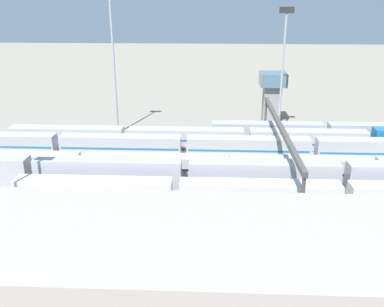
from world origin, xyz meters
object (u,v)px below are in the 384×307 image
at_px(light_mast_0, 113,45).
at_px(signal_gantry, 280,131).
at_px(train_on_track_2, 248,147).
at_px(control_tower, 272,93).
at_px(train_on_track_5, 263,177).
at_px(train_on_track_0, 325,132).
at_px(train_on_track_6, 329,196).
at_px(light_mast_2, 283,57).
at_px(train_on_track_1, 236,138).
at_px(train_on_track_4, 226,167).
at_px(maintenance_shed, 316,299).

relative_size(light_mast_0, signal_gantry, 0.77).
distance_m(train_on_track_2, control_tower, 25.23).
bearing_deg(train_on_track_5, train_on_track_0, -122.11).
xyz_separation_m(train_on_track_6, train_on_track_5, (8.87, -5.00, 0.54)).
relative_size(train_on_track_2, light_mast_2, 4.48).
xyz_separation_m(train_on_track_1, control_tower, (-9.35, -18.63, 4.98)).
relative_size(train_on_track_2, control_tower, 10.02).
distance_m(train_on_track_4, train_on_track_0, 29.23).
bearing_deg(light_mast_2, train_on_track_1, 38.49).
height_order(light_mast_2, control_tower, light_mast_2).
relative_size(train_on_track_1, train_on_track_6, 1.00).
relative_size(train_on_track_0, signal_gantry, 1.18).
distance_m(train_on_track_4, control_tower, 35.98).
relative_size(train_on_track_6, train_on_track_5, 0.76).
xyz_separation_m(signal_gantry, maintenance_shed, (2.87, 39.50, -1.69)).
bearing_deg(train_on_track_6, control_tower, -86.37).
height_order(train_on_track_1, signal_gantry, signal_gantry).
height_order(train_on_track_1, train_on_track_6, same).
bearing_deg(maintenance_shed, train_on_track_0, -104.93).
distance_m(train_on_track_0, maintenance_shed, 59.13).
xyz_separation_m(train_on_track_4, light_mast_0, (23.23, -23.74, 17.17)).
height_order(train_on_track_2, maintenance_shed, maintenance_shed).
relative_size(train_on_track_6, train_on_track_4, 0.95).
relative_size(train_on_track_4, maintenance_shed, 1.68).
relative_size(train_on_track_1, train_on_track_0, 1.92).
bearing_deg(train_on_track_5, light_mast_2, -102.82).
distance_m(train_on_track_1, signal_gantry, 15.23).
bearing_deg(train_on_track_4, control_tower, -109.23).
bearing_deg(signal_gantry, maintenance_shed, 85.84).
distance_m(light_mast_2, control_tower, 14.93).
relative_size(train_on_track_0, light_mast_0, 1.54).
relative_size(train_on_track_2, train_on_track_1, 1.32).
bearing_deg(signal_gantry, train_on_track_6, 113.79).
distance_m(train_on_track_2, maintenance_shed, 47.20).
bearing_deg(control_tower, maintenance_shed, 85.46).
bearing_deg(train_on_track_6, maintenance_shed, 72.75).
distance_m(train_on_track_1, control_tower, 21.43).
bearing_deg(maintenance_shed, train_on_track_2, -88.01).
xyz_separation_m(train_on_track_6, train_on_track_0, (-6.81, -30.00, -0.08)).
relative_size(train_on_track_1, control_tower, 7.57).
height_order(train_on_track_5, maintenance_shed, maintenance_shed).
height_order(train_on_track_6, control_tower, control_tower).
relative_size(light_mast_2, control_tower, 2.23).
xyz_separation_m(train_on_track_0, light_mast_2, (9.42, -2.57, 15.07)).
bearing_deg(light_mast_2, train_on_track_6, 94.57).
bearing_deg(train_on_track_4, train_on_track_1, -99.04).
xyz_separation_m(train_on_track_4, maintenance_shed, (-6.12, 37.00, 4.03)).
height_order(train_on_track_0, light_mast_2, light_mast_2).
bearing_deg(train_on_track_2, light_mast_0, -26.37).
distance_m(light_mast_0, signal_gantry, 40.25).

